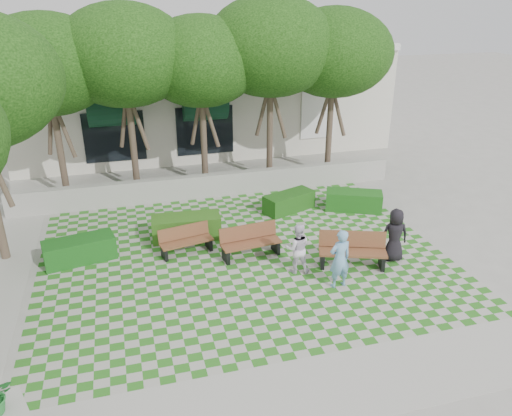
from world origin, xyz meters
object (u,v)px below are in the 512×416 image
object	(u,v)px
hedge_west	(80,250)
person_blue	(340,259)
bench_mid	(250,242)
person_white	(297,248)
hedge_midright	(289,202)
bench_west	(186,241)
hedge_east	(354,201)
person_dark	(395,235)
bench_east	(352,251)
hedge_midleft	(186,227)

from	to	relation	value
hedge_west	person_blue	world-z (taller)	person_blue
bench_mid	person_blue	bearing A→B (deg)	-57.22
hedge_west	person_white	xyz separation A→B (m)	(6.04, -2.34, 0.40)
hedge_midright	person_white	world-z (taller)	person_white
hedge_midright	person_blue	xyz separation A→B (m)	(-0.38, -5.24, 0.52)
person_white	bench_west	bearing A→B (deg)	-21.21
hedge_east	person_dark	bearing A→B (deg)	-97.94
hedge_east	person_white	bearing A→B (deg)	-134.28
bench_east	bench_west	xyz separation A→B (m)	(-4.59, 2.09, -0.08)
bench_east	person_dark	distance (m)	1.38
hedge_east	person_blue	size ratio (longest dim) A/B	1.18
hedge_east	hedge_midright	bearing A→B (deg)	166.42
person_dark	person_blue	bearing A→B (deg)	34.96
person_blue	person_dark	world-z (taller)	person_blue
hedge_midleft	hedge_west	bearing A→B (deg)	-168.80
bench_mid	hedge_east	world-z (taller)	bench_mid
person_white	bench_east	bearing A→B (deg)	-170.84
person_white	person_blue	bearing A→B (deg)	141.43
bench_mid	person_blue	distance (m)	3.01
bench_west	hedge_east	world-z (taller)	bench_west
bench_mid	bench_east	bearing A→B (deg)	-33.17
hedge_west	person_white	distance (m)	6.49
hedge_west	person_blue	size ratio (longest dim) A/B	1.19
bench_west	person_white	world-z (taller)	person_white
bench_west	hedge_midleft	size ratio (longest dim) A/B	0.77
hedge_midleft	person_blue	distance (m)	5.42
hedge_midright	hedge_midleft	distance (m)	4.13
hedge_east	hedge_midleft	size ratio (longest dim) A/B	0.92
hedge_midright	hedge_midleft	bearing A→B (deg)	-163.13
bench_mid	person_dark	size ratio (longest dim) A/B	1.15
hedge_east	person_dark	size ratio (longest dim) A/B	1.23
hedge_midright	hedge_west	bearing A→B (deg)	-165.67
hedge_midright	hedge_west	xyz separation A→B (m)	(-7.25, -1.85, 0.02)
hedge_west	person_dark	world-z (taller)	person_dark
hedge_west	bench_east	bearing A→B (deg)	-17.63
hedge_east	hedge_midleft	distance (m)	6.32
bench_mid	person_dark	world-z (taller)	person_dark
hedge_midleft	bench_mid	bearing A→B (deg)	-45.44
bench_east	hedge_midright	world-z (taller)	bench_east
bench_mid	hedge_west	distance (m)	5.11
bench_west	person_blue	world-z (taller)	person_blue
person_blue	hedge_east	bearing A→B (deg)	-126.74
bench_west	hedge_east	distance (m)	6.66
bench_east	hedge_west	bearing A→B (deg)	-178.16
bench_west	hedge_midright	xyz separation A→B (m)	(4.12, 2.21, -0.08)
bench_mid	hedge_east	size ratio (longest dim) A/B	0.93
bench_mid	hedge_midleft	bearing A→B (deg)	128.25
person_white	bench_mid	bearing A→B (deg)	-37.41
hedge_west	person_dark	size ratio (longest dim) A/B	1.24
person_white	hedge_west	bearing A→B (deg)	-8.19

